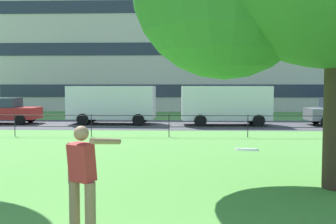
% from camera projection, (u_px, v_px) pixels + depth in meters
% --- Properties ---
extents(street_strip, '(80.00, 6.03, 0.01)m').
position_uv_depth(street_strip, '(143.00, 125.00, 23.61)').
color(street_strip, '#424247').
rests_on(street_strip, ground).
extents(park_fence, '(31.23, 0.04, 1.00)m').
position_uv_depth(park_fence, '(130.00, 122.00, 18.01)').
color(park_fence, black).
rests_on(park_fence, ground).
extents(person_thrower, '(0.76, 0.67, 1.70)m').
position_uv_depth(person_thrower, '(83.00, 178.00, 5.98)').
color(person_thrower, '#846B4C').
rests_on(person_thrower, ground).
extents(frisbee, '(0.32, 0.32, 0.06)m').
position_uv_depth(frisbee, '(247.00, 150.00, 4.55)').
color(frisbee, white).
extents(car_red_far_right, '(4.01, 1.83, 1.54)m').
position_uv_depth(car_red_far_right, '(4.00, 111.00, 24.20)').
color(car_red_far_right, red).
rests_on(car_red_far_right, ground).
extents(panel_van_right, '(5.06, 2.22, 2.24)m').
position_uv_depth(panel_van_right, '(112.00, 103.00, 23.91)').
color(panel_van_right, white).
rests_on(panel_van_right, ground).
extents(panel_van_far_left, '(5.06, 2.22, 2.24)m').
position_uv_depth(panel_van_far_left, '(226.00, 103.00, 23.20)').
color(panel_van_far_left, white).
rests_on(panel_van_far_left, ground).
extents(apartment_building_background, '(33.75, 14.94, 14.87)m').
position_uv_depth(apartment_building_background, '(163.00, 36.00, 42.22)').
color(apartment_building_background, beige).
rests_on(apartment_building_background, ground).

